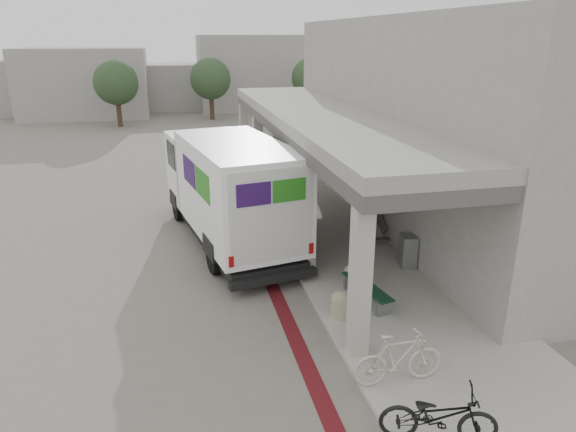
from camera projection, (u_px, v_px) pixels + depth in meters
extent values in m
plane|color=#676158|center=(236.00, 291.00, 13.59)|extent=(120.00, 120.00, 0.00)
cube|color=#501014|center=(260.00, 257.00, 15.64)|extent=(0.35, 40.00, 0.01)
cube|color=gray|center=(377.00, 274.00, 14.42)|extent=(4.40, 28.00, 0.12)
cube|color=gray|center=(423.00, 123.00, 18.12)|extent=(4.30, 17.00, 7.00)
cube|color=#4E4B49|center=(321.00, 127.00, 17.33)|extent=(3.40, 16.90, 0.35)
cube|color=gray|center=(321.00, 116.00, 17.22)|extent=(3.40, 16.90, 0.35)
cube|color=#999590|center=(85.00, 83.00, 42.27)|extent=(10.00, 6.00, 5.50)
cube|color=#999590|center=(171.00, 86.00, 47.67)|extent=(8.00, 6.00, 4.00)
cube|color=#999590|center=(249.00, 73.00, 46.89)|extent=(9.00, 6.00, 6.50)
cube|color=#999590|center=(16.00, 87.00, 43.93)|extent=(7.00, 5.00, 4.50)
cylinder|color=#38281C|center=(119.00, 110.00, 37.89)|extent=(0.36, 0.36, 2.40)
sphere|color=#263B22|center=(116.00, 83.00, 37.23)|extent=(3.20, 3.20, 3.20)
cylinder|color=#38281C|center=(212.00, 105.00, 41.21)|extent=(0.36, 0.36, 2.40)
sphere|color=#263B22|center=(210.00, 79.00, 40.55)|extent=(3.20, 3.20, 3.20)
cylinder|color=#38281C|center=(311.00, 103.00, 41.98)|extent=(0.36, 0.36, 2.40)
sphere|color=#263B22|center=(311.00, 78.00, 41.31)|extent=(3.20, 3.20, 3.20)
cube|color=black|center=(230.00, 229.00, 16.77)|extent=(3.53, 7.72, 0.32)
cube|color=white|center=(238.00, 188.00, 15.40)|extent=(3.50, 5.89, 2.76)
cube|color=white|center=(207.00, 166.00, 18.63)|extent=(2.87, 2.44, 2.44)
cube|color=white|center=(201.00, 183.00, 19.89)|extent=(2.41, 1.05, 0.85)
cube|color=black|center=(200.00, 146.00, 19.17)|extent=(2.39, 0.93, 1.12)
cube|color=black|center=(274.00, 278.00, 13.48)|extent=(2.45, 0.70, 0.19)
cube|color=#2E114F|center=(189.00, 171.00, 15.41)|extent=(0.29, 1.47, 0.80)
cube|color=#237C1B|center=(202.00, 185.00, 14.03)|extent=(0.29, 1.47, 0.80)
cube|color=#2E114F|center=(254.00, 195.00, 12.59)|extent=(0.89, 0.19, 0.58)
cube|color=#237C1B|center=(289.00, 190.00, 12.95)|extent=(0.89, 0.19, 0.58)
cylinder|color=black|center=(179.00, 207.00, 18.73)|extent=(0.46, 0.99, 0.96)
cylinder|color=black|center=(237.00, 200.00, 19.57)|extent=(0.46, 0.99, 0.96)
cylinder|color=black|center=(215.00, 257.00, 14.50)|extent=(0.46, 0.99, 0.96)
cylinder|color=black|center=(287.00, 245.00, 15.33)|extent=(0.46, 0.99, 0.96)
cube|color=slate|center=(384.00, 308.00, 12.12)|extent=(0.40, 0.16, 0.39)
cube|color=slate|center=(351.00, 281.00, 13.44)|extent=(0.40, 0.16, 0.39)
cube|color=#12371E|center=(362.00, 287.00, 12.66)|extent=(0.47, 1.82, 0.05)
cube|color=#12371E|center=(367.00, 286.00, 12.71)|extent=(0.47, 1.82, 0.05)
cube|color=#12371E|center=(372.00, 285.00, 12.77)|extent=(0.47, 1.82, 0.05)
cylinder|color=tan|center=(351.00, 278.00, 13.64)|extent=(0.38, 0.38, 0.38)
sphere|color=tan|center=(351.00, 271.00, 13.58)|extent=(0.38, 0.38, 0.38)
cylinder|color=gray|center=(340.00, 308.00, 12.03)|extent=(0.46, 0.46, 0.46)
sphere|color=gray|center=(341.00, 300.00, 11.96)|extent=(0.46, 0.46, 0.46)
cube|color=gray|center=(408.00, 251.00, 14.67)|extent=(0.51, 0.62, 0.93)
imported|color=black|center=(439.00, 416.00, 8.25)|extent=(2.00, 1.25, 0.99)
imported|color=beige|center=(399.00, 358.00, 9.65)|extent=(1.79, 0.51, 1.08)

